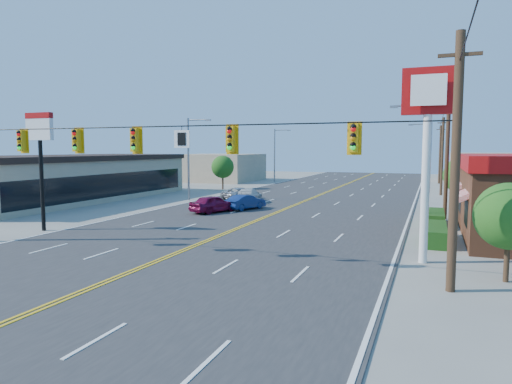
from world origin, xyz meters
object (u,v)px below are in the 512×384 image
(pizza_hut_sign, at_px, (40,146))
(car_blue, at_px, (246,203))
(kfc_pylon, at_px, (427,125))
(car_silver, at_px, (241,194))
(car_white, at_px, (249,196))
(car_magenta, at_px, (213,204))
(signal_span, at_px, (156,152))

(pizza_hut_sign, height_order, car_blue, pizza_hut_sign)
(kfc_pylon, relative_size, car_silver, 2.06)
(kfc_pylon, xyz_separation_m, car_white, (-15.64, 17.96, -5.40))
(car_silver, bearing_deg, car_magenta, 121.56)
(kfc_pylon, distance_m, car_white, 24.42)
(signal_span, height_order, car_magenta, signal_span)
(kfc_pylon, xyz_separation_m, car_magenta, (-15.69, 10.69, -5.36))
(signal_span, distance_m, pizza_hut_sign, 11.60)
(car_blue, bearing_deg, signal_span, 120.37)
(kfc_pylon, distance_m, car_blue, 20.00)
(kfc_pylon, relative_size, pizza_hut_sign, 1.24)
(car_white, bearing_deg, signal_span, 92.59)
(pizza_hut_sign, xyz_separation_m, car_silver, (4.59, 20.25, -4.61))
(pizza_hut_sign, relative_size, car_magenta, 1.71)
(signal_span, xyz_separation_m, pizza_hut_sign, (-10.88, 4.00, 0.30))
(car_magenta, bearing_deg, kfc_pylon, 167.29)
(car_magenta, bearing_deg, car_blue, -102.38)
(pizza_hut_sign, distance_m, car_silver, 21.27)
(kfc_pylon, relative_size, car_magenta, 2.13)
(car_blue, bearing_deg, pizza_hut_sign, 79.71)
(car_silver, bearing_deg, car_white, 149.10)
(pizza_hut_sign, distance_m, car_magenta, 13.21)
(pizza_hut_sign, height_order, car_white, pizza_hut_sign)
(car_magenta, distance_m, car_silver, 9.71)
(signal_span, height_order, car_silver, signal_span)
(car_magenta, bearing_deg, car_white, -68.84)
(signal_span, distance_m, car_blue, 17.98)
(car_magenta, relative_size, car_blue, 1.08)
(kfc_pylon, xyz_separation_m, car_silver, (-17.41, 20.25, -5.47))
(signal_span, distance_m, car_silver, 25.42)
(kfc_pylon, bearing_deg, car_white, 131.04)
(car_blue, relative_size, car_white, 0.83)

